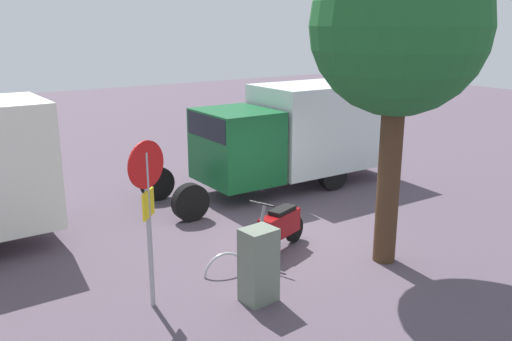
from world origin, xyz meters
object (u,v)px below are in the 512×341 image
Objects in this scene: box_truck_near at (297,131)px; stop_sign at (148,199)px; street_tree at (399,29)px; bike_rack_hoop at (225,274)px; motorcycle at (279,227)px; utility_cabinet at (259,265)px.

stop_sign is (6.34, 4.11, 0.27)m from box_truck_near.
box_truck_near is at bearing -110.08° from street_tree.
bike_rack_hoop is at bearing -23.59° from street_tree.
motorcycle is 0.29× the size of street_tree.
street_tree is 7.13× the size of bike_rack_hoop.
stop_sign reaches higher than utility_cabinet.
stop_sign is 2.13m from utility_cabinet.
stop_sign is at bearing -29.20° from utility_cabinet.
box_truck_near is 1.21× the size of street_tree.
utility_cabinet is at bearing 150.80° from stop_sign.
bike_rack_hoop is (-0.06, -1.19, -0.64)m from utility_cabinet.
stop_sign is 2.47m from bike_rack_hoop.
street_tree is 4.80m from utility_cabinet.
box_truck_near is 4.20× the size of motorcycle.
box_truck_near is at bearing -146.99° from stop_sign.
stop_sign is at bearing -7.91° from motorcycle.
motorcycle is 1.36× the size of utility_cabinet.
street_tree is 4.72× the size of utility_cabinet.
street_tree reaches higher than stop_sign.
motorcycle is at bearing 47.75° from box_truck_near.
stop_sign is 5.25m from street_tree.
utility_cabinet is (-1.53, 0.85, -1.21)m from stop_sign.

